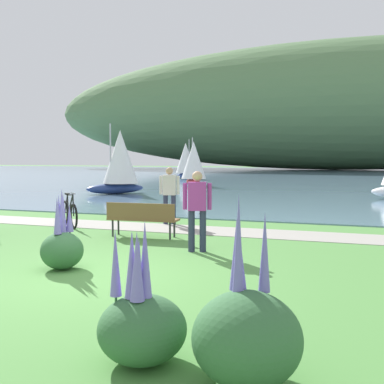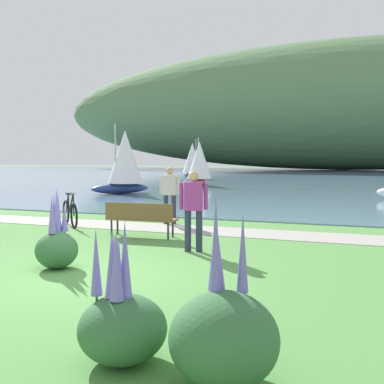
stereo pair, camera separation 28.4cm
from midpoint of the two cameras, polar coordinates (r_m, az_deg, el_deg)
ground_plane at (r=7.99m, az=-11.75°, el=-10.19°), size 200.00×200.00×0.00m
bay_water at (r=54.09m, az=15.88°, el=2.03°), size 180.00×80.00×0.04m
distant_hillside at (r=80.23m, az=18.61°, el=10.19°), size 103.23×28.00×21.05m
shoreline_path at (r=12.61m, az=0.90°, el=-4.75°), size 60.00×1.50×0.01m
park_bench_near_camera at (r=11.45m, az=-5.75°, el=-3.09°), size 1.82×0.57×0.88m
bicycle_leaning_near_bench at (r=13.68m, az=-14.48°, el=-2.52°), size 1.35×1.24×1.01m
person_at_shoreline at (r=13.62m, az=-2.21°, el=0.04°), size 0.59×0.31×1.71m
person_on_the_grass at (r=9.59m, az=1.04°, el=-1.74°), size 0.59×0.32×1.71m
echium_bush_closest_to_camera at (r=8.54m, az=-15.67°, el=-6.41°), size 0.76×0.76×1.45m
echium_bush_mid_cluster at (r=4.61m, az=-6.97°, el=-15.87°), size 0.87×0.87×1.40m
echium_bush_far_cluster at (r=4.16m, az=6.03°, el=-17.36°), size 0.97×0.97×1.68m
sailboat_nearest_to_shore at (r=42.93m, az=0.28°, el=4.00°), size 3.11×2.72×3.70m
sailboat_toward_hillside at (r=31.96m, az=1.18°, el=3.66°), size 2.37×2.93×3.41m
sailboat_far_off at (r=25.21m, az=-8.13°, el=3.87°), size 2.98×3.08×3.80m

